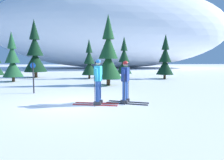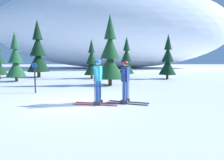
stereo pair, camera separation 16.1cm
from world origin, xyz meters
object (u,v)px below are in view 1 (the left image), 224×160
skier_navy_jacket (126,81)px  pine_tree_center_left (35,53)px  pine_tree_left (13,61)px  pine_tree_far_right (165,60)px  skier_cyan_jacket (98,81)px  pine_tree_center_right (108,56)px  pine_tree_center (89,62)px  trail_marker_post (33,76)px  pine_tree_right (124,61)px

skier_navy_jacket → pine_tree_center_left: pine_tree_center_left is taller
pine_tree_left → pine_tree_far_right: pine_tree_far_right is taller
skier_cyan_jacket → pine_tree_far_right: 11.52m
skier_navy_jacket → pine_tree_center_left: 13.89m
pine_tree_center_right → skier_navy_jacket: bearing=-86.1°
pine_tree_center → pine_tree_left: bearing=-161.2°
pine_tree_center_left → trail_marker_post: (2.63, -9.24, -1.42)m
pine_tree_center_right → pine_tree_center_left: bearing=136.7°
skier_cyan_jacket → pine_tree_right: 11.61m
skier_cyan_jacket → trail_marker_post: (-3.32, 2.83, -0.03)m
skier_navy_jacket → pine_tree_center_right: bearing=93.9°
skier_cyan_jacket → trail_marker_post: skier_cyan_jacket is taller
pine_tree_center → pine_tree_right: (3.27, 0.88, 0.14)m
skier_navy_jacket → pine_tree_right: bearing=82.7°
pine_tree_center → pine_tree_far_right: pine_tree_far_right is taller
skier_navy_jacket → pine_tree_center: 10.42m
skier_cyan_jacket → pine_tree_center_right: 5.91m
skier_navy_jacket → skier_cyan_jacket: bearing=-170.3°
pine_tree_center → pine_tree_far_right: size_ratio=0.90×
skier_cyan_jacket → pine_tree_left: size_ratio=0.46×
pine_tree_center_right → trail_marker_post: bearing=-144.0°
pine_tree_far_right → pine_tree_center_left: bearing=169.3°
pine_tree_left → trail_marker_post: size_ratio=2.47×
skier_navy_jacket → pine_tree_center_right: size_ratio=0.36×
pine_tree_left → pine_tree_far_right: (12.61, 1.37, 0.02)m
skier_cyan_jacket → pine_tree_center_right: (0.72, 5.77, 1.06)m
pine_tree_center_right → pine_tree_center: bearing=107.5°
pine_tree_right → trail_marker_post: pine_tree_right is taller
pine_tree_center → pine_tree_right: bearing=15.1°
trail_marker_post → pine_tree_right: bearing=55.4°
pine_tree_center_left → pine_tree_center_right: pine_tree_center_left is taller
pine_tree_far_right → pine_tree_center: bearing=174.7°
pine_tree_left → pine_tree_center: bearing=18.8°
pine_tree_center_left → pine_tree_center: 5.53m
pine_tree_left → pine_tree_center_right: bearing=-20.0°
pine_tree_left → pine_tree_far_right: size_ratio=0.99×
skier_navy_jacket → pine_tree_center_left: size_ratio=0.31×
pine_tree_left → pine_tree_right: pine_tree_left is taller
trail_marker_post → pine_tree_left: bearing=120.3°
skier_navy_jacket → pine_tree_center: pine_tree_center is taller
pine_tree_center_left → pine_tree_left: bearing=-100.0°
pine_tree_center → pine_tree_center_left: bearing=162.5°
skier_navy_jacket → trail_marker_post: skier_navy_jacket is taller
pine_tree_center_right → pine_tree_far_right: pine_tree_center_right is taller
pine_tree_right → pine_tree_center_right: bearing=-108.0°
pine_tree_right → trail_marker_post: 10.32m
skier_cyan_jacket → pine_tree_left: pine_tree_left is taller
skier_navy_jacket → pine_tree_center: bearing=100.2°
pine_tree_left → pine_tree_right: bearing=17.5°
skier_cyan_jacket → pine_tree_center_left: 13.53m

